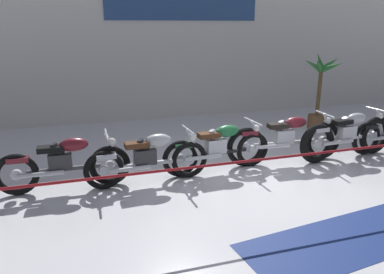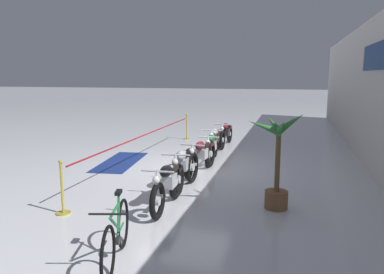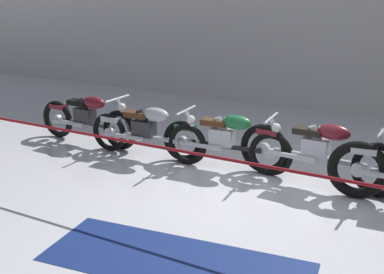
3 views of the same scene
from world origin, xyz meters
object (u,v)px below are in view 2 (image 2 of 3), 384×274
(motorcycle_green_2, at_px, (212,147))
(potted_palm_left_of_row, at_px, (277,163))
(motorcycle_maroon_0, at_px, (226,134))
(stanchion_mid_left, at_px, (62,196))
(stanchion_far_left, at_px, (162,133))
(motorcycle_maroon_3, at_px, (202,156))
(motorcycle_silver_4, at_px, (183,168))
(motorcycle_black_5, at_px, (169,184))
(floor_banner, at_px, (120,162))
(bicycle, at_px, (116,236))
(motorcycle_silver_1, at_px, (215,140))

(motorcycle_green_2, height_order, potted_palm_left_of_row, potted_palm_left_of_row)
(motorcycle_maroon_0, height_order, stanchion_mid_left, stanchion_mid_left)
(stanchion_far_left, bearing_deg, motorcycle_maroon_0, 137.05)
(motorcycle_green_2, relative_size, motorcycle_maroon_3, 0.88)
(motorcycle_silver_4, xyz_separation_m, motorcycle_black_5, (1.25, 0.08, -0.01))
(motorcycle_green_2, bearing_deg, potted_palm_left_of_row, 29.92)
(motorcycle_silver_4, height_order, floor_banner, motorcycle_silver_4)
(potted_palm_left_of_row, bearing_deg, stanchion_mid_left, -71.16)
(motorcycle_maroon_0, relative_size, stanchion_mid_left, 2.04)
(motorcycle_maroon_3, bearing_deg, motorcycle_black_5, -1.44)
(bicycle, bearing_deg, motorcycle_silver_1, -178.74)
(potted_palm_left_of_row, height_order, floor_banner, potted_palm_left_of_row)
(motorcycle_maroon_3, height_order, motorcycle_silver_4, motorcycle_silver_4)
(stanchion_far_left, bearing_deg, floor_banner, -30.48)
(motorcycle_maroon_0, height_order, motorcycle_silver_4, motorcycle_silver_4)
(potted_palm_left_of_row, distance_m, stanchion_far_left, 5.84)
(motorcycle_black_5, relative_size, stanchion_mid_left, 2.04)
(motorcycle_maroon_3, height_order, bicycle, bicycle)
(motorcycle_silver_4, bearing_deg, motorcycle_silver_1, -179.13)
(motorcycle_maroon_3, bearing_deg, motorcycle_green_2, -178.54)
(motorcycle_maroon_0, relative_size, motorcycle_maroon_3, 0.88)
(motorcycle_black_5, bearing_deg, floor_banner, -141.23)
(floor_banner, bearing_deg, bicycle, 18.29)
(motorcycle_maroon_3, height_order, floor_banner, motorcycle_maroon_3)
(motorcycle_green_2, bearing_deg, bicycle, 0.02)
(motorcycle_maroon_3, bearing_deg, motorcycle_silver_4, -6.14)
(motorcycle_silver_1, height_order, stanchion_mid_left, stanchion_mid_left)
(bicycle, xyz_separation_m, stanchion_mid_left, (-1.46, -1.84, -0.04))
(motorcycle_maroon_3, distance_m, bicycle, 4.95)
(motorcycle_silver_4, distance_m, potted_palm_left_of_row, 2.36)
(potted_palm_left_of_row, xyz_separation_m, stanchion_far_left, (-4.33, -3.90, -0.21))
(motorcycle_green_2, height_order, floor_banner, motorcycle_green_2)
(potted_palm_left_of_row, bearing_deg, motorcycle_silver_1, -155.59)
(motorcycle_maroon_0, distance_m, floor_banner, 4.32)
(motorcycle_green_2, relative_size, bicycle, 1.24)
(bicycle, bearing_deg, stanchion_mid_left, -128.45)
(potted_palm_left_of_row, distance_m, stanchion_mid_left, 4.16)
(motorcycle_maroon_3, bearing_deg, stanchion_mid_left, -28.34)
(stanchion_far_left, bearing_deg, bicycle, 14.49)
(motorcycle_silver_1, xyz_separation_m, bicycle, (7.71, 0.17, -0.06))
(motorcycle_black_5, xyz_separation_m, stanchion_far_left, (-4.75, -1.81, 0.25))
(stanchion_far_left, distance_m, floor_banner, 1.82)
(stanchion_far_left, bearing_deg, stanchion_mid_left, 0.00)
(motorcycle_black_5, height_order, floor_banner, motorcycle_black_5)
(motorcycle_silver_4, relative_size, stanchion_mid_left, 2.19)
(motorcycle_maroon_3, xyz_separation_m, potted_palm_left_of_row, (2.15, 2.03, 0.44))
(motorcycle_maroon_3, xyz_separation_m, bicycle, (4.94, -0.03, -0.08))
(motorcycle_maroon_0, xyz_separation_m, bicycle, (9.07, 0.04, -0.06))
(motorcycle_silver_4, bearing_deg, floor_banner, -128.65)
(motorcycle_silver_1, bearing_deg, stanchion_mid_left, -15.00)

